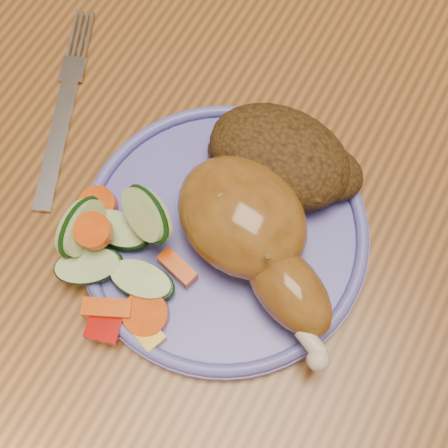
# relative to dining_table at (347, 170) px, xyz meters

# --- Properties ---
(ground) EXTENTS (4.00, 4.00, 0.00)m
(ground) POSITION_rel_dining_table_xyz_m (0.00, 0.00, -0.67)
(ground) COLOR brown
(ground) RESTS_ON ground
(dining_table) EXTENTS (0.90, 1.40, 0.75)m
(dining_table) POSITION_rel_dining_table_xyz_m (0.00, 0.00, 0.00)
(dining_table) COLOR brown
(dining_table) RESTS_ON ground
(plate) EXTENTS (0.23, 0.23, 0.01)m
(plate) POSITION_rel_dining_table_xyz_m (-0.06, -0.15, 0.09)
(plate) COLOR #5E5BBD
(plate) RESTS_ON dining_table
(plate_rim) EXTENTS (0.23, 0.23, 0.01)m
(plate_rim) POSITION_rel_dining_table_xyz_m (-0.06, -0.15, 0.10)
(plate_rim) COLOR #5E5BBD
(plate_rim) RESTS_ON plate
(chicken_leg) EXTENTS (0.17, 0.13, 0.06)m
(chicken_leg) POSITION_rel_dining_table_xyz_m (-0.03, -0.15, 0.12)
(chicken_leg) COLOR #8E591D
(chicken_leg) RESTS_ON plate
(rice_pilaf) EXTENTS (0.13, 0.09, 0.05)m
(rice_pilaf) POSITION_rel_dining_table_xyz_m (-0.04, -0.08, 0.12)
(rice_pilaf) COLOR #452C11
(rice_pilaf) RESTS_ON plate
(vegetable_pile) EXTENTS (0.12, 0.13, 0.06)m
(vegetable_pile) POSITION_rel_dining_table_xyz_m (-0.12, -0.21, 0.11)
(vegetable_pile) COLOR #A50A05
(vegetable_pile) RESTS_ON plate
(fork) EXTENTS (0.09, 0.17, 0.00)m
(fork) POSITION_rel_dining_table_xyz_m (-0.24, -0.11, 0.09)
(fork) COLOR silver
(fork) RESTS_ON dining_table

